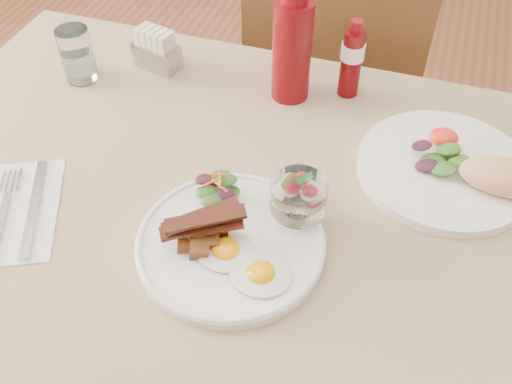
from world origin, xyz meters
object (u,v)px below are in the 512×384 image
object	(u,v)px
table	(257,244)
water_glass	(78,58)
fruit_cup	(299,196)
second_plate	(459,169)
ketchup_bottle	(292,49)
chair_far	(334,88)
hot_sauce_bottle	(352,60)
main_plate	(231,244)
sugar_caddy	(157,51)

from	to	relation	value
table	water_glass	xyz separation A→B (m)	(-0.44, 0.23, 0.14)
fruit_cup	water_glass	distance (m)	0.56
second_plate	ketchup_bottle	distance (m)	0.36
chair_far	water_glass	size ratio (longest dim) A/B	8.70
hot_sauce_bottle	water_glass	bearing A→B (deg)	-167.44
chair_far	hot_sauce_bottle	xyz separation A→B (m)	(0.07, -0.32, 0.30)
main_plate	fruit_cup	distance (m)	0.12
table	water_glass	size ratio (longest dim) A/B	12.44
main_plate	sugar_caddy	world-z (taller)	sugar_caddy
ketchup_bottle	second_plate	bearing A→B (deg)	-22.58
second_plate	water_glass	distance (m)	0.74
fruit_cup	second_plate	bearing A→B (deg)	38.76
sugar_caddy	chair_far	bearing A→B (deg)	62.89
table	second_plate	xyz separation A→B (m)	(0.29, 0.17, 0.11)
hot_sauce_bottle	main_plate	bearing A→B (deg)	-101.47
table	ketchup_bottle	distance (m)	0.36
sugar_caddy	table	bearing A→B (deg)	-30.45
fruit_cup	sugar_caddy	size ratio (longest dim) A/B	0.85
fruit_cup	second_plate	size ratio (longest dim) A/B	0.28
ketchup_bottle	chair_far	bearing A→B (deg)	84.93
second_plate	sugar_caddy	world-z (taller)	sugar_caddy
hot_sauce_bottle	chair_far	bearing A→B (deg)	102.85
fruit_cup	ketchup_bottle	xyz separation A→B (m)	(-0.10, 0.32, 0.04)
table	ketchup_bottle	xyz separation A→B (m)	(-0.03, 0.30, 0.19)
hot_sauce_bottle	sugar_caddy	distance (m)	0.39
hot_sauce_bottle	sugar_caddy	bearing A→B (deg)	-175.21
chair_far	sugar_caddy	bearing A→B (deg)	-131.47
hot_sauce_bottle	ketchup_bottle	bearing A→B (deg)	-159.65
ketchup_bottle	water_glass	distance (m)	0.42
table	hot_sauce_bottle	bearing A→B (deg)	77.94
table	second_plate	bearing A→B (deg)	29.92
fruit_cup	ketchup_bottle	bearing A→B (deg)	107.47
chair_far	second_plate	bearing A→B (deg)	-59.40
table	chair_far	distance (m)	0.68
fruit_cup	hot_sauce_bottle	world-z (taller)	hot_sauce_bottle
table	fruit_cup	xyz separation A→B (m)	(0.07, -0.01, 0.15)
hot_sauce_bottle	water_glass	distance (m)	0.53
main_plate	sugar_caddy	xyz separation A→B (m)	(-0.30, 0.40, 0.03)
chair_far	ketchup_bottle	world-z (taller)	ketchup_bottle
fruit_cup	hot_sauce_bottle	xyz separation A→B (m)	(0.01, 0.35, 0.01)
table	water_glass	world-z (taller)	water_glass
main_plate	sugar_caddy	size ratio (longest dim) A/B	2.77
table	second_plate	size ratio (longest dim) A/B	4.35
ketchup_bottle	sugar_caddy	xyz separation A→B (m)	(-0.28, 0.01, -0.06)
ketchup_bottle	hot_sauce_bottle	xyz separation A→B (m)	(0.11, 0.04, -0.03)
chair_far	hot_sauce_bottle	distance (m)	0.45
main_plate	second_plate	bearing A→B (deg)	39.67
table	fruit_cup	distance (m)	0.17
table	second_plate	distance (m)	0.35
main_plate	ketchup_bottle	world-z (taller)	ketchup_bottle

